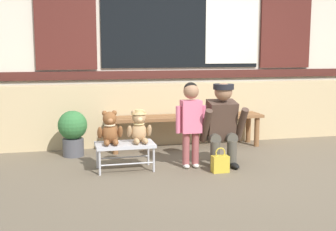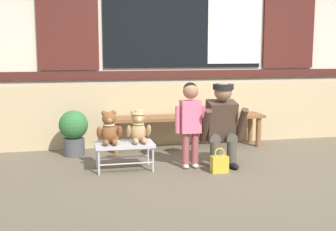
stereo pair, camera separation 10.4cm
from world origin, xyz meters
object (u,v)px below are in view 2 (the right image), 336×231
object	(u,v)px
child_standing	(190,115)
teddy_bear_with_hat	(139,127)
small_display_bench	(124,146)
handbag_on_ground	(219,164)
wooden_bench_long	(187,121)
potted_plant	(74,130)
adult_crouching	(222,124)
teddy_bear_plain	(109,129)

from	to	relation	value
child_standing	teddy_bear_with_hat	bearing A→B (deg)	172.22
small_display_bench	handbag_on_ground	world-z (taller)	small_display_bench
wooden_bench_long	teddy_bear_with_hat	size ratio (longest dim) A/B	5.78
wooden_bench_long	teddy_bear_with_hat	xyz separation A→B (m)	(-0.80, -0.90, 0.10)
teddy_bear_with_hat	small_display_bench	bearing A→B (deg)	-179.23
wooden_bench_long	potted_plant	bearing A→B (deg)	-175.43
child_standing	adult_crouching	distance (m)	0.39
teddy_bear_with_hat	handbag_on_ground	distance (m)	0.97
child_standing	handbag_on_ground	bearing A→B (deg)	-45.83
teddy_bear_with_hat	child_standing	world-z (taller)	child_standing
teddy_bear_plain	child_standing	xyz separation A→B (m)	(0.89, -0.08, 0.13)
small_display_bench	teddy_bear_plain	bearing A→B (deg)	179.49
potted_plant	wooden_bench_long	bearing A→B (deg)	4.57
adult_crouching	potted_plant	world-z (taller)	adult_crouching
child_standing	adult_crouching	size ratio (longest dim) A/B	1.01
child_standing	potted_plant	xyz separation A→B (m)	(-1.26, 0.86, -0.27)
wooden_bench_long	handbag_on_ground	world-z (taller)	wooden_bench_long
small_display_bench	teddy_bear_plain	size ratio (longest dim) A/B	1.76
small_display_bench	adult_crouching	xyz separation A→B (m)	(1.10, -0.06, 0.21)
teddy_bear_with_hat	handbag_on_ground	xyz separation A→B (m)	(0.82, -0.34, -0.38)
child_standing	handbag_on_ground	distance (m)	0.62
small_display_bench	teddy_bear_with_hat	size ratio (longest dim) A/B	1.76
child_standing	handbag_on_ground	world-z (taller)	child_standing
wooden_bench_long	potted_plant	xyz separation A→B (m)	(-1.49, -0.12, -0.05)
handbag_on_ground	adult_crouching	bearing A→B (deg)	66.34
small_display_bench	teddy_bear_with_hat	world-z (taller)	teddy_bear_with_hat
teddy_bear_plain	adult_crouching	xyz separation A→B (m)	(1.26, -0.06, 0.02)
small_display_bench	child_standing	size ratio (longest dim) A/B	0.67
teddy_bear_with_hat	adult_crouching	world-z (taller)	adult_crouching
teddy_bear_plain	handbag_on_ground	bearing A→B (deg)	-16.52
wooden_bench_long	teddy_bear_with_hat	distance (m)	1.21
small_display_bench	handbag_on_ground	xyz separation A→B (m)	(0.98, -0.34, -0.17)
teddy_bear_plain	potted_plant	world-z (taller)	teddy_bear_plain
teddy_bear_plain	potted_plant	size ratio (longest dim) A/B	0.64
wooden_bench_long	teddy_bear_plain	size ratio (longest dim) A/B	5.78
teddy_bear_with_hat	adult_crouching	bearing A→B (deg)	-3.89
handbag_on_ground	teddy_bear_plain	bearing A→B (deg)	163.48
small_display_bench	child_standing	bearing A→B (deg)	-5.92
teddy_bear_plain	teddy_bear_with_hat	distance (m)	0.32
handbag_on_ground	child_standing	bearing A→B (deg)	134.17
wooden_bench_long	potted_plant	world-z (taller)	potted_plant
wooden_bench_long	handbag_on_ground	xyz separation A→B (m)	(0.03, -1.24, -0.28)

